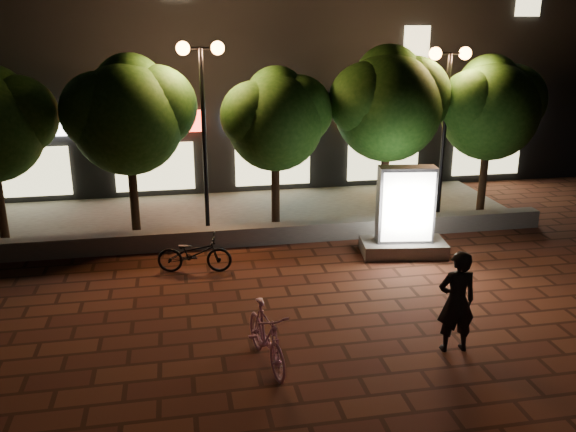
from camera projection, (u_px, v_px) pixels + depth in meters
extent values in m
plane|color=#572B1B|center=(295.00, 307.00, 12.85)|extent=(80.00, 80.00, 0.00)
cube|color=slate|center=(266.00, 234.00, 16.51)|extent=(16.00, 0.45, 0.50)
cube|color=slate|center=(254.00, 214.00, 18.92)|extent=(16.00, 5.00, 0.08)
cube|color=black|center=(229.00, 41.00, 23.47)|extent=(28.00, 8.00, 10.00)
cube|color=silver|center=(22.00, 126.00, 19.18)|extent=(3.20, 0.12, 0.70)
cube|color=beige|center=(28.00, 172.00, 19.64)|extent=(2.60, 0.10, 1.60)
cube|color=#FD361F|center=(152.00, 122.00, 19.88)|extent=(3.20, 0.12, 0.70)
cube|color=beige|center=(155.00, 167.00, 20.34)|extent=(2.60, 0.10, 1.60)
cube|color=#63CFFF|center=(272.00, 119.00, 20.59)|extent=(3.20, 0.12, 0.70)
cube|color=beige|center=(273.00, 162.00, 21.05)|extent=(2.60, 0.10, 1.60)
cube|color=orange|center=(385.00, 115.00, 21.29)|extent=(3.20, 0.12, 0.70)
cube|color=beige|center=(383.00, 157.00, 21.75)|extent=(2.60, 0.10, 1.60)
cube|color=white|center=(491.00, 112.00, 22.00)|extent=(3.20, 0.12, 0.70)
cube|color=beige|center=(487.00, 153.00, 22.46)|extent=(2.60, 0.10, 1.60)
cube|color=beige|center=(417.00, 44.00, 20.73)|extent=(0.90, 0.10, 1.20)
sphere|color=#295318|center=(18.00, 115.00, 15.93)|extent=(2.10, 2.10, 2.10)
cylinder|color=black|center=(134.00, 191.00, 16.90)|extent=(0.24, 0.24, 2.34)
sphere|color=#295318|center=(128.00, 119.00, 16.29)|extent=(3.00, 3.00, 3.00)
sphere|color=#295318|center=(156.00, 106.00, 16.51)|extent=(2.25, 2.25, 2.25)
sphere|color=#295318|center=(100.00, 112.00, 15.95)|extent=(2.10, 2.10, 2.10)
sphere|color=#295318|center=(130.00, 90.00, 16.40)|extent=(1.95, 1.95, 1.95)
cylinder|color=black|center=(276.00, 187.00, 17.62)|extent=(0.24, 0.24, 2.21)
sphere|color=#295318|center=(275.00, 123.00, 17.06)|extent=(2.70, 2.70, 2.70)
sphere|color=#295318|center=(297.00, 111.00, 17.27)|extent=(2.03, 2.03, 2.02)
sphere|color=#295318|center=(254.00, 116.00, 16.73)|extent=(1.89, 1.89, 1.89)
sphere|color=#295318|center=(276.00, 97.00, 17.20)|extent=(1.76, 1.76, 1.76)
cylinder|color=black|center=(384.00, 178.00, 18.17)|extent=(0.24, 0.24, 2.43)
sphere|color=#295318|center=(388.00, 108.00, 17.54)|extent=(3.10, 3.10, 3.10)
sphere|color=#295318|center=(411.00, 96.00, 17.77)|extent=(2.33, 2.33, 2.33)
sphere|color=#295318|center=(367.00, 100.00, 17.20)|extent=(2.17, 2.17, 2.17)
sphere|color=#295318|center=(388.00, 79.00, 17.64)|extent=(2.01, 2.02, 2.02)
cylinder|color=black|center=(483.00, 175.00, 18.76)|extent=(0.24, 0.24, 2.29)
sphere|color=#295318|center=(490.00, 112.00, 18.16)|extent=(2.90, 2.90, 2.90)
sphere|color=#295318|center=(510.00, 100.00, 18.38)|extent=(2.18, 2.17, 2.17)
sphere|color=#295318|center=(473.00, 104.00, 17.83)|extent=(2.03, 2.03, 2.03)
sphere|color=#295318|center=(490.00, 86.00, 18.28)|extent=(1.89, 1.88, 1.88)
cylinder|color=black|center=(204.00, 143.00, 16.66)|extent=(0.12, 0.12, 5.00)
cylinder|color=black|center=(200.00, 48.00, 15.89)|extent=(0.90, 0.08, 0.08)
sphere|color=orange|center=(183.00, 48.00, 15.81)|extent=(0.36, 0.36, 0.36)
sphere|color=orange|center=(218.00, 48.00, 15.97)|extent=(0.36, 0.36, 0.36)
cylinder|color=black|center=(444.00, 138.00, 17.92)|extent=(0.12, 0.12, 4.80)
cylinder|color=black|center=(450.00, 53.00, 17.18)|extent=(0.90, 0.08, 0.08)
sphere|color=orange|center=(435.00, 54.00, 17.11)|extent=(0.36, 0.36, 0.36)
sphere|color=orange|center=(465.00, 53.00, 17.26)|extent=(0.36, 0.36, 0.36)
cube|color=slate|center=(403.00, 247.00, 15.74)|extent=(2.27, 1.36, 0.36)
cube|color=#4C4C51|center=(406.00, 205.00, 15.39)|extent=(1.48, 0.68, 1.96)
cube|color=white|center=(408.00, 208.00, 15.14)|extent=(1.28, 0.21, 1.78)
cube|color=white|center=(403.00, 202.00, 15.63)|extent=(1.28, 0.21, 1.78)
imported|color=pink|center=(266.00, 336.00, 10.55)|extent=(0.84, 1.93, 1.12)
imported|color=black|center=(456.00, 302.00, 10.91)|extent=(0.73, 0.50, 1.94)
imported|color=black|center=(194.00, 253.00, 14.54)|extent=(1.85, 0.89, 0.93)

